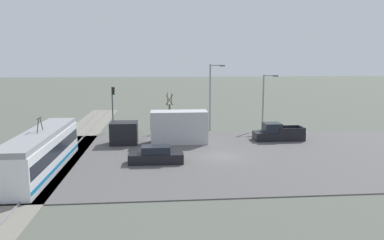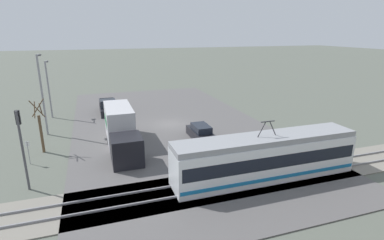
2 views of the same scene
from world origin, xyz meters
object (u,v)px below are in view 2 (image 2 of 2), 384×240
(street_tree, at_px, (41,129))
(street_lamp_mid_block, at_px, (42,90))
(sedan_car_0, at_px, (201,133))
(traffic_light_pole, at_px, (21,140))
(street_lamp_near_crossing, at_px, (48,85))
(no_parking_sign, at_px, (28,150))
(pickup_truck, at_px, (108,108))
(light_rail_tram, at_px, (265,157))
(box_truck, at_px, (121,129))

(street_tree, relative_size, street_lamp_mid_block, 0.59)
(sedan_car_0, height_order, traffic_light_pole, traffic_light_pole)
(street_lamp_near_crossing, height_order, street_lamp_mid_block, street_lamp_mid_block)
(sedan_car_0, distance_m, no_parking_sign, 15.56)
(pickup_truck, xyz_separation_m, street_lamp_mid_block, (6.73, 6.58, 4.04))
(light_rail_tram, relative_size, pickup_truck, 2.54)
(street_tree, relative_size, no_parking_sign, 2.46)
(pickup_truck, height_order, street_lamp_near_crossing, street_lamp_near_crossing)
(traffic_light_pole, distance_m, no_parking_sign, 5.19)
(sedan_car_0, relative_size, no_parking_sign, 2.38)
(box_truck, xyz_separation_m, no_parking_sign, (7.70, 1.85, -0.45))
(box_truck, xyz_separation_m, street_tree, (6.95, -0.61, 0.57))
(street_tree, xyz_separation_m, street_lamp_near_crossing, (0.44, -12.37, 1.92))
(box_truck, bearing_deg, street_tree, -5.05)
(street_tree, bearing_deg, street_lamp_near_crossing, -87.96)
(street_lamp_near_crossing, relative_size, street_lamp_mid_block, 0.85)
(street_tree, bearing_deg, street_lamp_mid_block, -87.58)
(pickup_truck, height_order, traffic_light_pole, traffic_light_pole)
(sedan_car_0, xyz_separation_m, street_tree, (14.77, -1.66, 1.55))
(no_parking_sign, bearing_deg, street_tree, -106.92)
(light_rail_tram, height_order, sedan_car_0, light_rail_tram)
(street_tree, relative_size, street_lamp_near_crossing, 0.69)
(sedan_car_0, bearing_deg, pickup_truck, 121.32)
(box_truck, bearing_deg, pickup_truck, -87.94)
(box_truck, height_order, no_parking_sign, box_truck)
(sedan_car_0, bearing_deg, street_lamp_mid_block, 154.92)
(street_lamp_near_crossing, bearing_deg, box_truck, 119.65)
(light_rail_tram, distance_m, sedan_car_0, 9.39)
(light_rail_tram, relative_size, no_parking_sign, 7.02)
(street_tree, height_order, street_lamp_near_crossing, street_lamp_near_crossing)
(sedan_car_0, bearing_deg, no_parking_sign, -177.00)
(sedan_car_0, xyz_separation_m, street_lamp_mid_block, (15.00, -7.02, 4.14))
(street_lamp_mid_block, distance_m, no_parking_sign, 8.64)
(light_rail_tram, distance_m, pickup_truck, 24.87)
(street_lamp_near_crossing, distance_m, street_lamp_mid_block, 7.04)
(light_rail_tram, xyz_separation_m, box_truck, (9.46, -10.24, 0.02))
(street_tree, bearing_deg, sedan_car_0, 173.61)
(no_parking_sign, bearing_deg, pickup_truck, -116.71)
(sedan_car_0, xyz_separation_m, street_lamp_near_crossing, (15.22, -14.03, 3.47))
(traffic_light_pole, bearing_deg, box_truck, -137.76)
(light_rail_tram, bearing_deg, street_lamp_mid_block, -44.26)
(street_tree, xyz_separation_m, no_parking_sign, (0.75, 2.47, -1.01))
(light_rail_tram, bearing_deg, street_lamp_near_crossing, -54.03)
(pickup_truck, xyz_separation_m, traffic_light_pole, (6.60, 18.96, 2.84))
(light_rail_tram, height_order, pickup_truck, light_rail_tram)
(traffic_light_pole, xyz_separation_m, no_parking_sign, (0.65, -4.55, -2.42))
(light_rail_tram, xyz_separation_m, sedan_car_0, (1.64, -9.20, -0.96))
(street_lamp_mid_block, bearing_deg, no_parking_sign, 86.17)
(box_truck, height_order, sedan_car_0, box_truck)
(light_rail_tram, relative_size, traffic_light_pole, 2.48)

